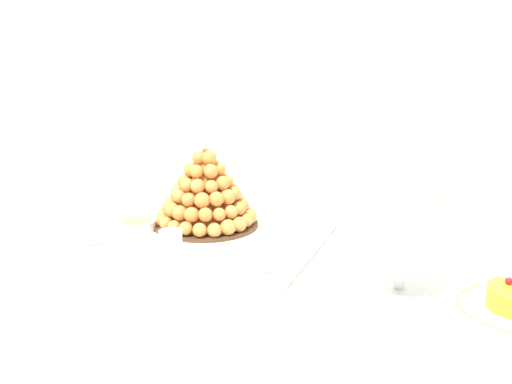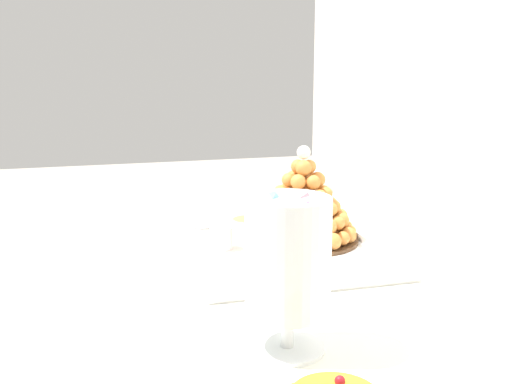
% 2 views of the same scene
% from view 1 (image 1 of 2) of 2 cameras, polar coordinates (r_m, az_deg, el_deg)
% --- Properties ---
extents(backdrop_wall, '(4.80, 0.10, 2.50)m').
position_cam_1_polar(backdrop_wall, '(2.28, 9.14, 15.04)').
color(backdrop_wall, silver).
rests_on(backdrop_wall, ground_plane).
extents(buffet_table, '(1.52, 0.88, 0.76)m').
position_cam_1_polar(buffet_table, '(1.37, -1.52, -9.48)').
color(buffet_table, brown).
rests_on(buffet_table, ground_plane).
extents(serving_tray, '(0.60, 0.44, 0.02)m').
position_cam_1_polar(serving_tray, '(1.44, -5.69, -4.42)').
color(serving_tray, white).
rests_on(serving_tray, buffet_table).
extents(croquembouche, '(0.27, 0.27, 0.23)m').
position_cam_1_polar(croquembouche, '(1.49, -4.97, -0.06)').
color(croquembouche, '#4C331E').
rests_on(croquembouche, serving_tray).
extents(dessert_cup_left, '(0.05, 0.05, 0.05)m').
position_cam_1_polar(dessert_cup_left, '(1.44, -15.73, -3.87)').
color(dessert_cup_left, silver).
rests_on(dessert_cup_left, serving_tray).
extents(dessert_cup_mid_left, '(0.05, 0.05, 0.05)m').
position_cam_1_polar(dessert_cup_mid_left, '(1.33, -8.41, -4.95)').
color(dessert_cup_mid_left, silver).
rests_on(dessert_cup_mid_left, serving_tray).
extents(dessert_cup_centre, '(0.06, 0.06, 0.06)m').
position_cam_1_polar(dessert_cup_centre, '(1.24, 1.03, -6.28)').
color(dessert_cup_centre, silver).
rests_on(dessert_cup_centre, serving_tray).
extents(creme_brulee_ramekin, '(0.09, 0.09, 0.03)m').
position_cam_1_polar(creme_brulee_ramekin, '(1.50, -11.61, -3.21)').
color(creme_brulee_ramekin, white).
rests_on(creme_brulee_ramekin, serving_tray).
extents(macaron_goblet, '(0.13, 0.13, 0.25)m').
position_cam_1_polar(macaron_goblet, '(1.13, 14.37, -2.53)').
color(macaron_goblet, white).
rests_on(macaron_goblet, buffet_table).
extents(wine_glass, '(0.08, 0.08, 0.16)m').
position_cam_1_polar(wine_glass, '(1.61, -7.25, 1.47)').
color(wine_glass, silver).
rests_on(wine_glass, buffet_table).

